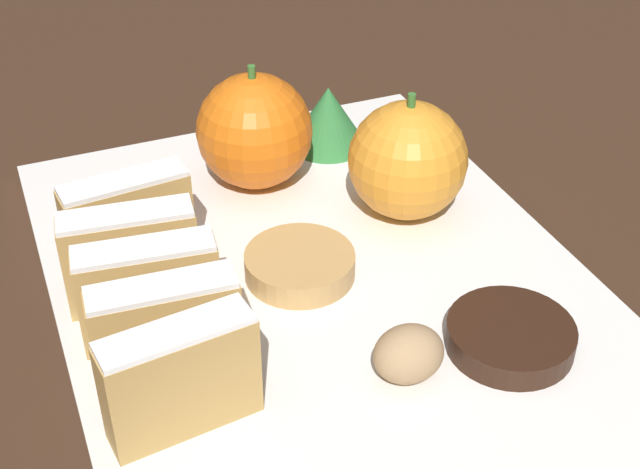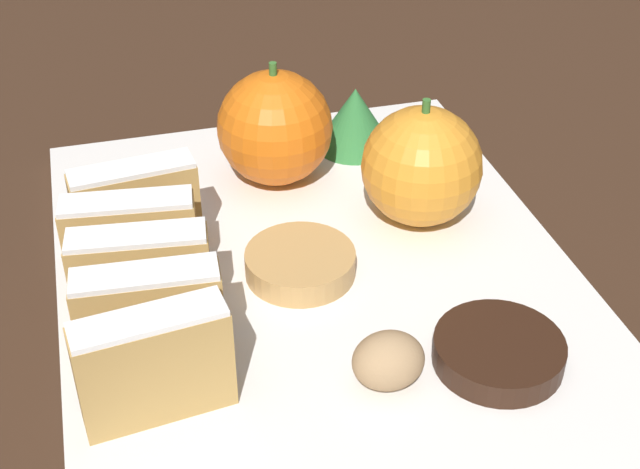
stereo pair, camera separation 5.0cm
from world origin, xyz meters
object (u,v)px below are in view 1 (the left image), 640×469
chocolate_cookie (510,336)px  walnut (409,354)px  orange_near (408,160)px  orange_far (248,132)px

chocolate_cookie → walnut: bearing=179.5°
orange_near → orange_far: 0.11m
walnut → chocolate_cookie: walnut is taller
orange_near → walnut: size_ratio=2.25×
orange_near → walnut: bearing=-116.2°
orange_near → orange_far: size_ratio=0.98×
orange_far → walnut: bearing=-86.0°
orange_near → chocolate_cookie: 0.14m
orange_far → chocolate_cookie: orange_far is taller
chocolate_cookie → orange_far: bearing=109.8°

